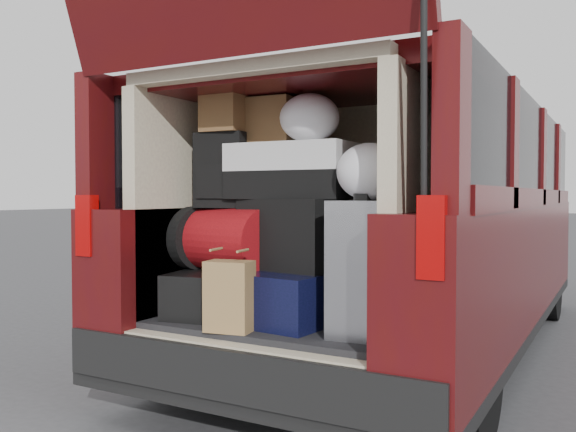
# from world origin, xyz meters

# --- Properties ---
(minivan) EXTENTS (1.90, 5.35, 2.77)m
(minivan) POSITION_xyz_m (0.00, 1.86, 0.91)
(minivan) COLOR black
(minivan) RESTS_ON ground
(load_floor) EXTENTS (1.24, 1.05, 0.55)m
(load_floor) POSITION_xyz_m (0.00, 0.28, 0.28)
(load_floor) COLOR black
(load_floor) RESTS_ON ground
(black_hardshell) EXTENTS (0.51, 0.63, 0.23)m
(black_hardshell) POSITION_xyz_m (-0.38, 0.12, 0.66)
(black_hardshell) COLOR black
(black_hardshell) RESTS_ON load_floor
(navy_hardshell) EXTENTS (0.53, 0.62, 0.25)m
(navy_hardshell) POSITION_xyz_m (0.03, 0.14, 0.67)
(navy_hardshell) COLOR black
(navy_hardshell) RESTS_ON load_floor
(silver_roller) EXTENTS (0.28, 0.42, 0.60)m
(silver_roller) POSITION_xyz_m (0.45, 0.07, 0.85)
(silver_roller) COLOR silver
(silver_roller) RESTS_ON load_floor
(kraft_bag) EXTENTS (0.23, 0.17, 0.32)m
(kraft_bag) POSITION_xyz_m (-0.11, -0.19, 0.71)
(kraft_bag) COLOR #A17C48
(kraft_bag) RESTS_ON load_floor
(red_duffel) EXTENTS (0.56, 0.42, 0.33)m
(red_duffel) POSITION_xyz_m (-0.34, 0.13, 0.94)
(red_duffel) COLOR maroon
(red_duffel) RESTS_ON black_hardshell
(black_soft_case) EXTENTS (0.53, 0.37, 0.35)m
(black_soft_case) POSITION_xyz_m (0.01, 0.18, 0.98)
(black_soft_case) COLOR black
(black_soft_case) RESTS_ON navy_hardshell
(backpack) EXTENTS (0.29, 0.19, 0.39)m
(backpack) POSITION_xyz_m (-0.38, 0.16, 1.30)
(backpack) COLOR black
(backpack) RESTS_ON red_duffel
(twotone_duffel) EXTENTS (0.63, 0.33, 0.28)m
(twotone_duffel) POSITION_xyz_m (-0.01, 0.22, 1.29)
(twotone_duffel) COLOR silver
(twotone_duffel) RESTS_ON black_soft_case
(grocery_sack_lower) EXTENTS (0.22, 0.18, 0.20)m
(grocery_sack_lower) POSITION_xyz_m (-0.36, 0.14, 1.59)
(grocery_sack_lower) COLOR brown
(grocery_sack_lower) RESTS_ON backpack
(grocery_sack_upper) EXTENTS (0.25, 0.21, 0.24)m
(grocery_sack_upper) POSITION_xyz_m (-0.14, 0.27, 1.55)
(grocery_sack_upper) COLOR brown
(grocery_sack_upper) RESTS_ON twotone_duffel
(plastic_bag_center) EXTENTS (0.32, 0.31, 0.24)m
(plastic_bag_center) POSITION_xyz_m (0.09, 0.21, 1.55)
(plastic_bag_center) COLOR white
(plastic_bag_center) RESTS_ON twotone_duffel
(plastic_bag_right) EXTENTS (0.33, 0.32, 0.26)m
(plastic_bag_right) POSITION_xyz_m (0.46, 0.07, 1.27)
(plastic_bag_right) COLOR white
(plastic_bag_right) RESTS_ON silver_roller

